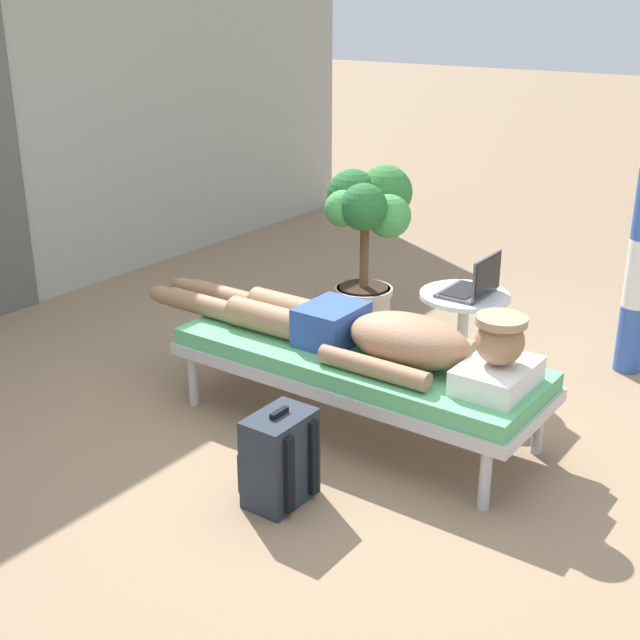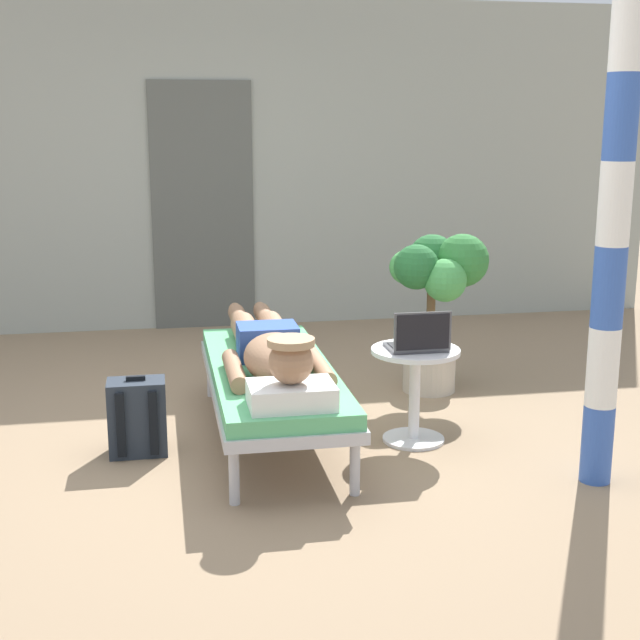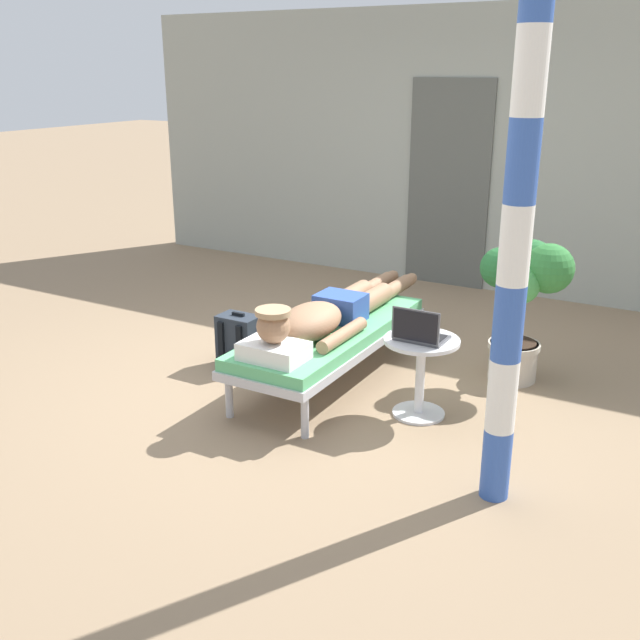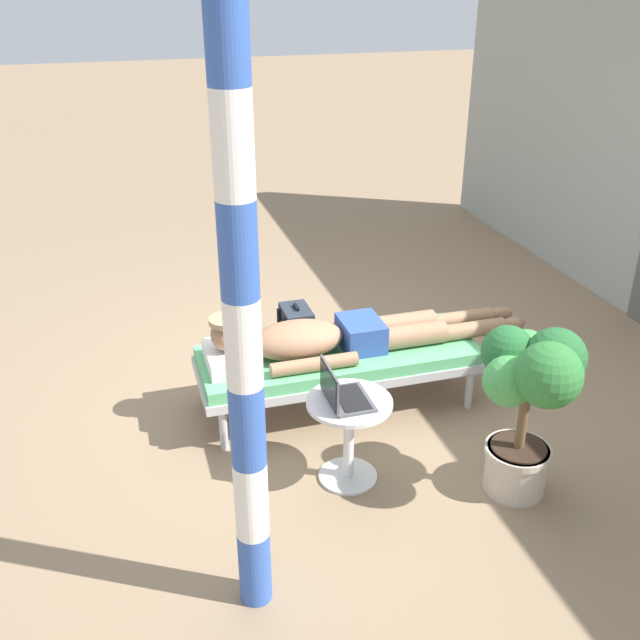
{
  "view_description": "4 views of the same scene",
  "coord_description": "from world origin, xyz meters",
  "px_view_note": "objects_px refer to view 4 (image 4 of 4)",
  "views": [
    {
      "loc": [
        -2.96,
        -1.91,
        2.02
      ],
      "look_at": [
        -0.01,
        0.2,
        0.61
      ],
      "focal_mm": 47.85,
      "sensor_mm": 36.0,
      "label": 1
    },
    {
      "loc": [
        -0.4,
        -4.45,
        1.72
      ],
      "look_at": [
        0.43,
        -0.03,
        0.69
      ],
      "focal_mm": 49.21,
      "sensor_mm": 36.0,
      "label": 2
    },
    {
      "loc": [
        2.55,
        -4.14,
        2.14
      ],
      "look_at": [
        0.13,
        0.07,
        0.47
      ],
      "focal_mm": 41.41,
      "sensor_mm": 36.0,
      "label": 3
    },
    {
      "loc": [
        4.15,
        -1.18,
        2.68
      ],
      "look_at": [
        0.11,
        0.02,
        0.61
      ],
      "focal_mm": 40.9,
      "sensor_mm": 36.0,
      "label": 4
    }
  ],
  "objects_px": {
    "person_reclining": "(332,337)",
    "potted_plant": "(530,390)",
    "porch_post": "(243,343)",
    "lounge_chair": "(339,359)",
    "laptop": "(341,393)",
    "backpack": "(297,333)",
    "side_table": "(349,426)"
  },
  "relations": [
    {
      "from": "laptop",
      "to": "potted_plant",
      "type": "distance_m",
      "value": 1.0
    },
    {
      "from": "lounge_chair",
      "to": "laptop",
      "type": "relative_size",
      "value": 5.95
    },
    {
      "from": "person_reclining",
      "to": "lounge_chair",
      "type": "bearing_deg",
      "value": 90.0
    },
    {
      "from": "person_reclining",
      "to": "potted_plant",
      "type": "relative_size",
      "value": 2.12
    },
    {
      "from": "backpack",
      "to": "potted_plant",
      "type": "distance_m",
      "value": 2.08
    },
    {
      "from": "laptop",
      "to": "porch_post",
      "type": "height_order",
      "value": "porch_post"
    },
    {
      "from": "laptop",
      "to": "lounge_chair",
      "type": "bearing_deg",
      "value": 162.77
    },
    {
      "from": "laptop",
      "to": "backpack",
      "type": "height_order",
      "value": "laptop"
    },
    {
      "from": "lounge_chair",
      "to": "person_reclining",
      "type": "height_order",
      "value": "person_reclining"
    },
    {
      "from": "lounge_chair",
      "to": "person_reclining",
      "type": "bearing_deg",
      "value": -90.0
    },
    {
      "from": "porch_post",
      "to": "lounge_chair",
      "type": "bearing_deg",
      "value": 149.2
    },
    {
      "from": "side_table",
      "to": "backpack",
      "type": "xyz_separation_m",
      "value": [
        -1.48,
        0.09,
        -0.16
      ]
    },
    {
      "from": "backpack",
      "to": "porch_post",
      "type": "distance_m",
      "value": 2.6
    },
    {
      "from": "laptop",
      "to": "porch_post",
      "type": "relative_size",
      "value": 0.11
    },
    {
      "from": "side_table",
      "to": "porch_post",
      "type": "relative_size",
      "value": 0.19
    },
    {
      "from": "person_reclining",
      "to": "potted_plant",
      "type": "bearing_deg",
      "value": 32.31
    },
    {
      "from": "lounge_chair",
      "to": "backpack",
      "type": "xyz_separation_m",
      "value": [
        -0.72,
        -0.09,
        -0.15
      ]
    },
    {
      "from": "potted_plant",
      "to": "porch_post",
      "type": "height_order",
      "value": "porch_post"
    },
    {
      "from": "side_table",
      "to": "potted_plant",
      "type": "relative_size",
      "value": 0.51
    },
    {
      "from": "side_table",
      "to": "laptop",
      "type": "distance_m",
      "value": 0.23
    },
    {
      "from": "laptop",
      "to": "side_table",
      "type": "bearing_deg",
      "value": 90.0
    },
    {
      "from": "lounge_chair",
      "to": "porch_post",
      "type": "relative_size",
      "value": 0.68
    },
    {
      "from": "backpack",
      "to": "porch_post",
      "type": "height_order",
      "value": "porch_post"
    },
    {
      "from": "backpack",
      "to": "potted_plant",
      "type": "xyz_separation_m",
      "value": [
        1.87,
        0.77,
        0.47
      ]
    },
    {
      "from": "person_reclining",
      "to": "potted_plant",
      "type": "distance_m",
      "value": 1.37
    },
    {
      "from": "laptop",
      "to": "backpack",
      "type": "bearing_deg",
      "value": 174.43
    },
    {
      "from": "laptop",
      "to": "backpack",
      "type": "xyz_separation_m",
      "value": [
        -1.48,
        0.14,
        -0.39
      ]
    },
    {
      "from": "laptop",
      "to": "backpack",
      "type": "relative_size",
      "value": 0.73
    },
    {
      "from": "lounge_chair",
      "to": "backpack",
      "type": "height_order",
      "value": "backpack"
    },
    {
      "from": "side_table",
      "to": "laptop",
      "type": "xyz_separation_m",
      "value": [
        -0.0,
        -0.05,
        0.23
      ]
    },
    {
      "from": "side_table",
      "to": "backpack",
      "type": "relative_size",
      "value": 1.23
    },
    {
      "from": "lounge_chair",
      "to": "person_reclining",
      "type": "relative_size",
      "value": 0.85
    }
  ]
}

